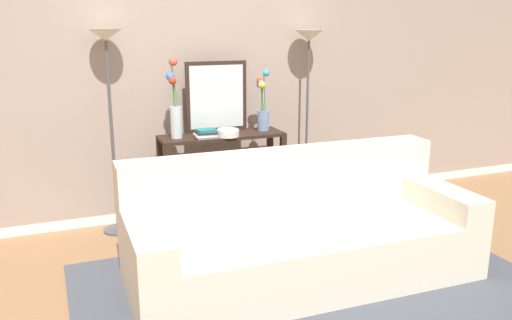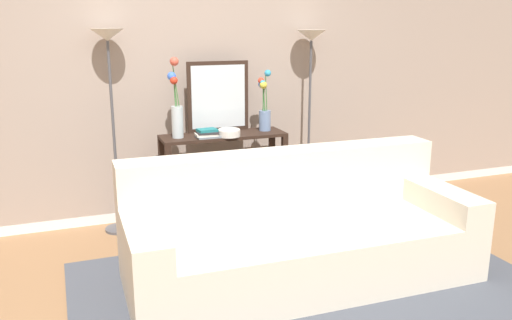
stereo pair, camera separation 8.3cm
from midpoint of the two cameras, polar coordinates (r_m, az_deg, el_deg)
name	(u,v)px [view 2 (the right image)]	position (r m, az deg, el deg)	size (l,w,h in m)	color
ground_plane	(250,310)	(3.60, 0.00, -15.77)	(16.00, 16.00, 0.02)	#936B47
back_wall	(176,77)	(5.01, -8.02, 8.79)	(12.00, 0.15, 2.63)	white
area_rug	(307,285)	(3.89, 6.11, -13.10)	(3.20, 1.90, 0.01)	#474C56
couch	(298,236)	(3.90, 5.13, -8.13)	(2.48, 1.03, 0.88)	beige
console_table	(224,163)	(4.84, -2.98, -0.35)	(1.12, 0.35, 0.83)	black
floor_lamp_left	(110,75)	(4.64, -14.86, 8.81)	(0.28, 0.28, 1.75)	#4C4C51
floor_lamp_right	(311,70)	(5.17, 6.32, 9.57)	(0.28, 0.28, 1.74)	#4C4C51
wall_mirror	(218,97)	(4.86, -3.56, 6.78)	(0.57, 0.02, 0.63)	black
vase_tall_flowers	(176,108)	(4.61, -8.01, 5.56)	(0.12, 0.12, 0.69)	silver
vase_short_flowers	(264,107)	(4.90, 1.39, 5.70)	(0.12, 0.13, 0.56)	#6B84AD
fruit_bowl	(229,133)	(4.67, -2.40, 2.95)	(0.20, 0.20, 0.06)	silver
book_stack	(207,134)	(4.63, -4.73, 2.83)	(0.21, 0.15, 0.08)	slate
book_row_under_console	(199,219)	(4.93, -5.61, -6.32)	(0.43, 0.17, 0.13)	#2D2D33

